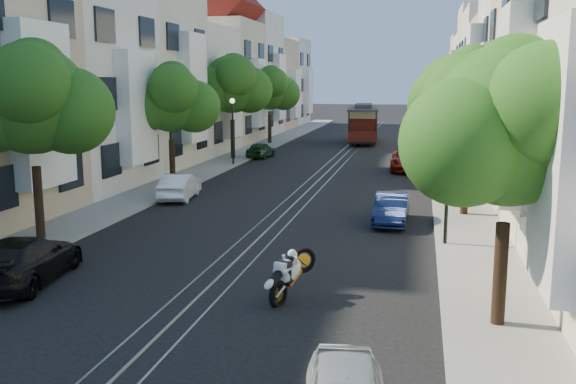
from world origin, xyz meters
The scene contains 26 objects.
ground centered at (0.00, 28.00, 0.00)m, with size 200.00×200.00×0.00m, color black.
sidewalk_east centered at (7.25, 28.00, 0.06)m, with size 2.50×80.00×0.12m, color gray.
sidewalk_west centered at (-7.25, 28.00, 0.06)m, with size 2.50×80.00×0.12m, color gray.
rail_left centered at (-0.55, 28.00, 0.01)m, with size 0.06×80.00×0.02m, color gray.
rail_slot centered at (0.00, 28.00, 0.01)m, with size 0.06×80.00×0.02m, color gray.
rail_right centered at (0.55, 28.00, 0.01)m, with size 0.06×80.00×0.02m, color gray.
lane_line centered at (0.00, 28.00, 0.00)m, with size 0.08×80.00×0.01m, color tan.
townhouses_east centered at (11.87, 27.91, 5.18)m, with size 7.75×72.00×12.00m.
townhouses_west centered at (-11.87, 27.91, 5.08)m, with size 7.75×72.00×11.76m.
tree_e_a centered at (7.26, -3.02, 4.40)m, with size 4.72×3.87×6.27m.
tree_e_b centered at (7.26, 8.98, 4.73)m, with size 4.93×4.08×6.68m.
tree_e_c centered at (7.26, 19.98, 4.60)m, with size 4.84×3.99×6.52m.
tree_e_d centered at (7.26, 30.98, 4.87)m, with size 5.01×4.16×6.85m.
tree_w_a centered at (-7.14, 1.98, 4.73)m, with size 4.93×4.08×6.68m.
tree_w_b centered at (-7.14, 13.98, 4.40)m, with size 4.72×3.87×6.27m.
tree_w_c centered at (-7.14, 24.98, 5.07)m, with size 5.13×4.28×7.09m.
tree_w_d centered at (-7.14, 35.98, 4.60)m, with size 4.84×3.99×6.52m.
lamp_east centered at (6.30, 4.00, 2.85)m, with size 0.32×0.32×4.16m.
lamp_west centered at (-6.30, 22.00, 2.85)m, with size 0.32×0.32×4.16m.
sportbike_rider centered at (2.30, -2.14, 0.72)m, with size 0.97×1.63×1.28m.
cable_car centered at (0.50, 38.72, 1.82)m, with size 3.02×8.14×3.07m.
parked_car_e_mid centered at (4.40, 7.14, 0.57)m, with size 1.22×3.49×1.15m, color #0C163D.
parked_car_e_far centered at (4.76, 22.00, 0.64)m, with size 2.12×4.61×1.28m, color maroon.
parked_car_w_near centered at (-4.97, -2.25, 0.65)m, with size 1.81×4.46×1.29m, color black.
parked_car_w_mid centered at (-5.40, 10.36, 0.59)m, with size 1.25×3.59×1.18m, color white.
parked_car_w_far centered at (-5.60, 26.48, 0.55)m, with size 1.30×3.23×1.10m, color #14341B.
Camera 1 is at (5.39, -17.14, 5.44)m, focal length 40.00 mm.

